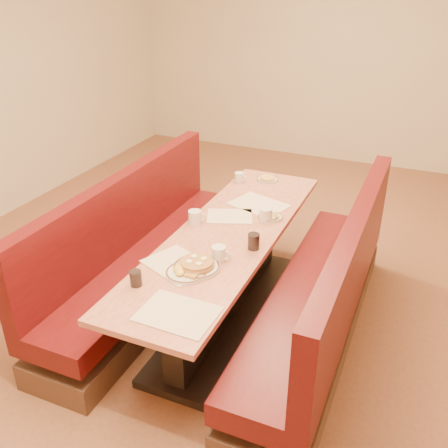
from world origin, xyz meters
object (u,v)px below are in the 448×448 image
at_px(booth_left, 144,258).
at_px(coffee_mug_d, 240,177).
at_px(diner_table, 227,276).
at_px(coffee_mug_c, 266,215).
at_px(coffee_mug_b, 195,217).
at_px(eggs_plate, 186,272).
at_px(booth_right, 323,301).
at_px(soda_tumbler_near, 136,278).
at_px(coffee_mug_a, 219,253).
at_px(pancake_plate, 197,265).
at_px(soda_tumbler_mid, 254,241).

xyz_separation_m(booth_left, coffee_mug_d, (0.46, 0.92, 0.43)).
distance_m(diner_table, coffee_mug_d, 1.05).
relative_size(coffee_mug_c, coffee_mug_d, 1.15).
xyz_separation_m(coffee_mug_b, coffee_mug_c, (0.47, 0.25, -0.00)).
bearing_deg(coffee_mug_b, eggs_plate, -93.33).
relative_size(coffee_mug_b, coffee_mug_c, 0.98).
height_order(diner_table, coffee_mug_b, coffee_mug_b).
relative_size(booth_right, soda_tumbler_near, 25.34).
xyz_separation_m(coffee_mug_b, soda_tumbler_near, (0.04, -0.87, -0.00)).
distance_m(coffee_mug_c, soda_tumbler_near, 1.20).
bearing_deg(coffee_mug_a, eggs_plate, -117.58).
bearing_deg(pancake_plate, diner_table, 91.04).
height_order(pancake_plate, soda_tumbler_near, soda_tumbler_near).
relative_size(eggs_plate, soda_tumbler_near, 2.67).
relative_size(booth_right, coffee_mug_d, 21.53).
relative_size(booth_right, pancake_plate, 8.36).
xyz_separation_m(booth_right, coffee_mug_c, (-0.54, 0.29, 0.44)).
relative_size(coffee_mug_d, soda_tumbler_near, 1.18).
relative_size(coffee_mug_d, soda_tumbler_mid, 1.04).
xyz_separation_m(diner_table, soda_tumbler_near, (-0.24, -0.84, 0.42)).
bearing_deg(eggs_plate, diner_table, 87.81).
bearing_deg(pancake_plate, soda_tumbler_mid, 57.58).
bearing_deg(soda_tumbler_mid, coffee_mug_c, 97.84).
xyz_separation_m(coffee_mug_c, soda_tumbler_mid, (0.06, -0.43, 0.00)).
relative_size(booth_right, coffee_mug_a, 18.81).
distance_m(coffee_mug_c, coffee_mug_d, 0.79).
bearing_deg(coffee_mug_b, soda_tumbler_mid, -43.77).
height_order(booth_left, coffee_mug_a, booth_left).
bearing_deg(booth_right, soda_tumbler_mid, -163.34).
height_order(coffee_mug_b, coffee_mug_c, coffee_mug_b).
height_order(diner_table, booth_left, booth_left).
bearing_deg(diner_table, coffee_mug_b, 172.22).
bearing_deg(booth_right, diner_table, 180.00).
height_order(diner_table, soda_tumbler_mid, soda_tumbler_mid).
height_order(eggs_plate, coffee_mug_b, coffee_mug_b).
xyz_separation_m(soda_tumbler_near, soda_tumbler_mid, (0.49, 0.69, 0.01)).
xyz_separation_m(eggs_plate, soda_tumbler_near, (-0.22, -0.23, 0.03)).
height_order(booth_right, soda_tumbler_near, booth_right).
distance_m(eggs_plate, coffee_mug_d, 1.55).
distance_m(eggs_plate, soda_tumbler_near, 0.32).
bearing_deg(booth_right, pancake_plate, -144.03).
distance_m(booth_left, soda_tumbler_mid, 1.09).
relative_size(booth_left, coffee_mug_c, 18.75).
xyz_separation_m(booth_right, eggs_plate, (-0.76, -0.61, 0.40)).
xyz_separation_m(coffee_mug_a, coffee_mug_b, (-0.38, 0.41, 0.00)).
relative_size(diner_table, pancake_plate, 8.36).
bearing_deg(soda_tumbler_mid, coffee_mug_d, 116.33).
height_order(diner_table, coffee_mug_d, coffee_mug_d).
relative_size(booth_right, soda_tumbler_mid, 22.48).
height_order(diner_table, coffee_mug_c, coffee_mug_c).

